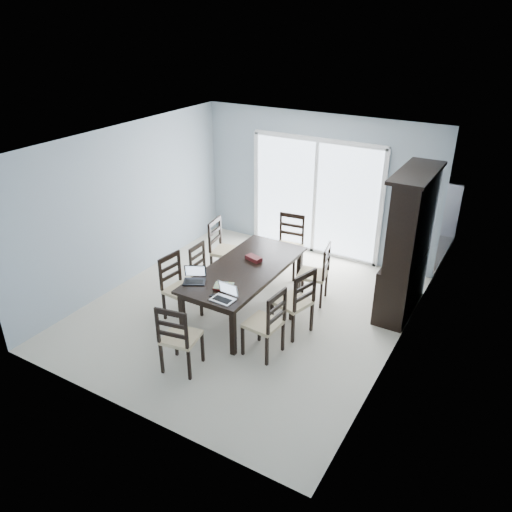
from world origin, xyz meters
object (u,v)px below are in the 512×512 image
object	(u,v)px
chair_left_far	(221,243)
chair_left_near	(176,280)
chair_end_far	(289,238)
dining_table	(245,272)
game_box	(254,258)
china_hutch	(408,246)
cell_phone	(214,296)
chair_right_near	(269,317)
laptop_dark	(194,279)
hot_tub	(315,209)
chair_end_near	(177,332)
laptop_silver	(223,297)
chair_right_far	(319,268)
chair_right_mid	(298,296)
chair_left_mid	(203,267)

from	to	relation	value
chair_left_far	chair_left_near	bearing A→B (deg)	-3.01
chair_end_far	dining_table	bearing A→B (deg)	84.24
game_box	chair_left_near	bearing A→B (deg)	-132.10
china_hutch	cell_phone	xyz separation A→B (m)	(-1.94, -2.17, -0.31)
chair_end_far	cell_phone	bearing A→B (deg)	85.83
chair_right_near	cell_phone	world-z (taller)	chair_right_near
chair_left_far	game_box	xyz separation A→B (m)	(0.93, -0.50, 0.15)
chair_left_far	cell_phone	bearing A→B (deg)	22.82
china_hutch	chair_right_near	size ratio (longest dim) A/B	1.93
game_box	dining_table	bearing A→B (deg)	-87.86
laptop_dark	hot_tub	bearing A→B (deg)	61.73
chair_right_near	chair_end_near	xyz separation A→B (m)	(-0.82, -0.87, -0.00)
china_hutch	laptop_silver	bearing A→B (deg)	-129.35
chair_right_far	game_box	xyz separation A→B (m)	(-0.85, -0.55, 0.19)
chair_right_near	dining_table	bearing A→B (deg)	52.11
laptop_silver	laptop_dark	bearing A→B (deg)	164.75
chair_left_far	cell_phone	distance (m)	1.97
dining_table	chair_left_far	distance (m)	1.21
chair_left_near	chair_end_near	size ratio (longest dim) A/B	1.00
chair_left_far	chair_right_far	world-z (taller)	chair_left_far
chair_left_far	laptop_silver	xyz separation A→B (m)	(1.17, -1.71, 0.17)
chair_left_near	hot_tub	bearing A→B (deg)	179.67
dining_table	chair_right_mid	world-z (taller)	chair_right_mid
dining_table	laptop_dark	world-z (taller)	laptop_dark
chair_end_near	chair_right_mid	bearing A→B (deg)	47.83
laptop_dark	cell_phone	distance (m)	0.50
laptop_dark	game_box	distance (m)	1.07
chair_left_near	laptop_silver	xyz separation A→B (m)	(1.04, -0.32, 0.20)
chair_left_near	chair_right_mid	xyz separation A→B (m)	(1.76, 0.47, 0.02)
chair_left_mid	laptop_dark	world-z (taller)	chair_left_mid
chair_left_near	game_box	bearing A→B (deg)	143.49
chair_right_far	chair_right_near	bearing A→B (deg)	169.14
chair_right_near	chair_right_far	xyz separation A→B (m)	(-0.01, 1.60, -0.01)
chair_left_mid	chair_end_far	xyz separation A→B (m)	(0.76, 1.49, 0.09)
chair_right_mid	laptop_dark	size ratio (longest dim) A/B	3.19
chair_left_near	chair_left_far	bearing A→B (deg)	-169.09
hot_tub	chair_left_far	bearing A→B (deg)	-101.71
chair_right_near	chair_right_mid	world-z (taller)	chair_right_mid
chair_right_mid	chair_right_far	size ratio (longest dim) A/B	1.04
chair_left_near	game_box	size ratio (longest dim) A/B	4.50
chair_left_mid	chair_left_far	distance (m)	0.78
chair_left_mid	chair_right_near	world-z (taller)	chair_right_near
chair_left_far	chair_end_near	size ratio (longest dim) A/B	1.05
game_box	cell_phone	bearing A→B (deg)	-85.66
chair_left_mid	hot_tub	distance (m)	3.41
chair_left_mid	hot_tub	xyz separation A→B (m)	(0.39, 3.39, -0.09)
china_hutch	chair_end_far	xyz separation A→B (m)	(-2.04, 0.25, -0.43)
laptop_dark	chair_right_near	bearing A→B (deg)	-30.54
chair_left_far	chair_right_mid	distance (m)	2.09
china_hutch	chair_left_far	bearing A→B (deg)	-170.77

